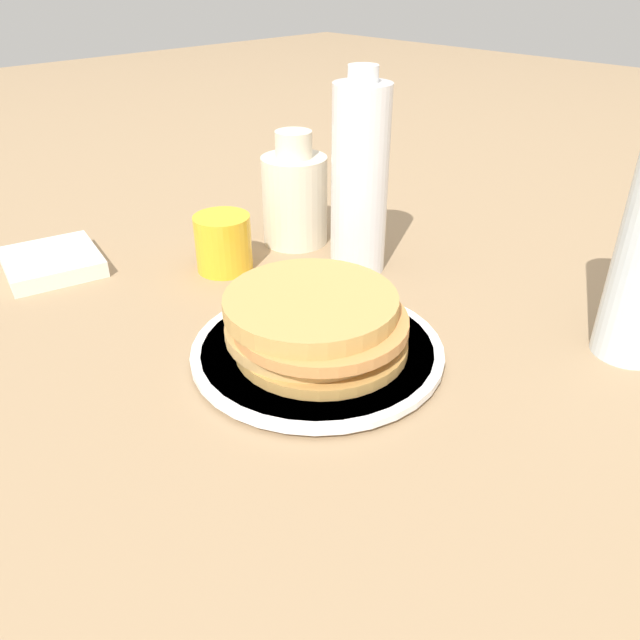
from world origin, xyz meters
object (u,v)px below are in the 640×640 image
Objects in this scene: pancake_stack at (317,322)px; cream_jug at (295,196)px; plate at (320,349)px; water_bottle_near at (360,180)px; juice_glass at (223,243)px.

pancake_stack is 0.28m from cream_jug.
water_bottle_near reaches higher than plate.
water_bottle_near is (-0.17, -0.11, 0.07)m from pancake_stack.
juice_glass is (-0.05, -0.22, 0.03)m from plate.
juice_glass is 0.29× the size of water_bottle_near.
plate is 1.65× the size of cream_jug.
pancake_stack is at bearing 76.47° from juice_glass.
cream_jug is (-0.17, -0.22, 0.06)m from plate.
plate is 0.23m from water_bottle_near.
pancake_stack is 0.23m from juice_glass.
juice_glass is 0.18m from water_bottle_near.
water_bottle_near is at bearing 137.17° from juice_glass.
plate is at bearing 32.66° from water_bottle_near.
pancake_stack is 2.58× the size of juice_glass.
water_bottle_near reaches higher than cream_jug.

